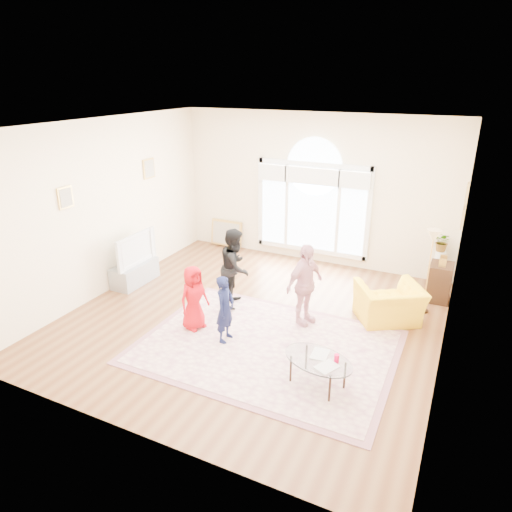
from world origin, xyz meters
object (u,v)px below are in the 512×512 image
at_px(television, 132,248).
at_px(armchair, 389,304).
at_px(area_rug, 266,347).
at_px(coffee_table, 318,360).
at_px(tv_console, 135,273).

relative_size(television, armchair, 1.09).
bearing_deg(area_rug, coffee_table, -29.09).
bearing_deg(television, coffee_table, -19.74).
xyz_separation_m(area_rug, tv_console, (-3.33, 1.00, 0.20)).
relative_size(area_rug, television, 3.31).
distance_m(tv_console, coffee_table, 4.60).
distance_m(tv_console, armchair, 4.88).
bearing_deg(tv_console, armchair, 7.31).
relative_size(tv_console, armchair, 1.00).
xyz_separation_m(television, coffee_table, (4.32, -1.55, -0.33)).
bearing_deg(television, area_rug, -16.69).
xyz_separation_m(tv_console, television, (0.01, -0.00, 0.52)).
bearing_deg(coffee_table, armchair, 92.92).
bearing_deg(coffee_table, tv_console, 176.64).
relative_size(tv_console, television, 0.92).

